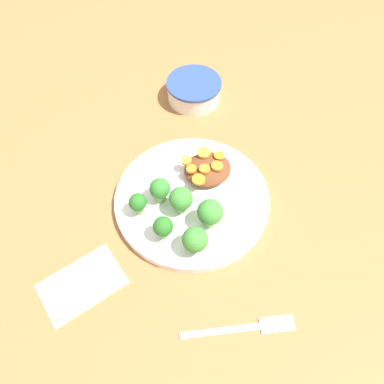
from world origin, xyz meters
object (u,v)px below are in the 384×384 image
at_px(fork, 249,327).
at_px(plate, 192,198).
at_px(dip_bowl, 194,89).
at_px(napkin, 82,284).

bearing_deg(fork, plate, 104.17).
bearing_deg(dip_bowl, plate, -114.40).
relative_size(dip_bowl, fork, 0.70).
height_order(fork, napkin, same).
bearing_deg(dip_bowl, napkin, -136.14).
distance_m(fork, napkin, 0.28).
height_order(dip_bowl, napkin, dip_bowl).
relative_size(plate, dip_bowl, 2.33).
bearing_deg(dip_bowl, fork, -104.28).
bearing_deg(plate, dip_bowl, 65.60).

